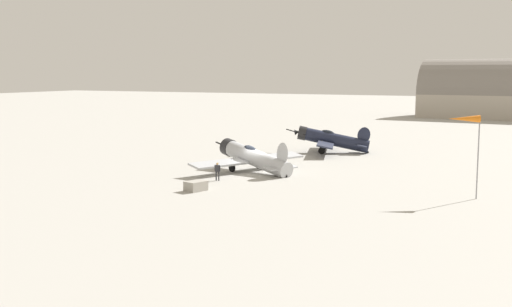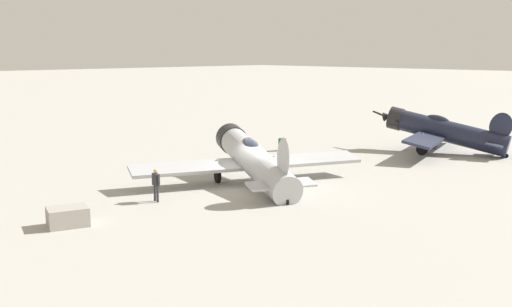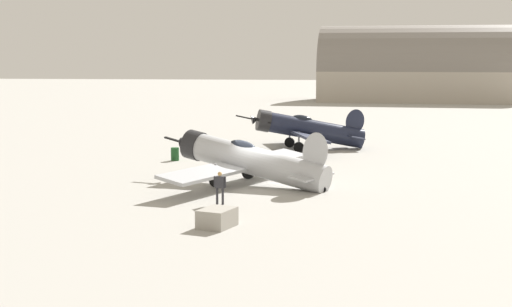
# 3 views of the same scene
# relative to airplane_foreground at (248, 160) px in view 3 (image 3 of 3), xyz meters

# --- Properties ---
(ground_plane) EXTENTS (400.00, 400.00, 0.00)m
(ground_plane) POSITION_rel_airplane_foreground_xyz_m (-0.20, -0.46, -1.38)
(ground_plane) COLOR #A8A59E
(airplane_foreground) EXTENTS (12.80, 10.35, 3.44)m
(airplane_foreground) POSITION_rel_airplane_foreground_xyz_m (0.00, 0.00, 0.00)
(airplane_foreground) COLOR #B7BABF
(airplane_foreground) RESTS_ON ground_plane
(airplane_mid_apron) EXTENTS (11.65, 10.06, 3.23)m
(airplane_mid_apron) POSITION_rel_airplane_foreground_xyz_m (16.84, -2.16, 0.22)
(airplane_mid_apron) COLOR #1E2338
(airplane_mid_apron) RESTS_ON ground_plane
(ground_crew_mechanic) EXTENTS (0.28, 0.62, 1.62)m
(ground_crew_mechanic) POSITION_rel_airplane_foreground_xyz_m (-6.01, 0.55, -0.40)
(ground_crew_mechanic) COLOR #2D2D33
(ground_crew_mechanic) RESTS_ON ground_plane
(equipment_crate) EXTENTS (1.92, 1.66, 0.80)m
(equipment_crate) POSITION_rel_airplane_foreground_xyz_m (-11.02, -0.22, -0.98)
(equipment_crate) COLOR #9E998E
(equipment_crate) RESTS_ON ground_plane
(fuel_drum) EXTENTS (0.60, 0.60, 0.91)m
(fuel_drum) POSITION_rel_airplane_foreground_xyz_m (9.31, 6.49, -0.93)
(fuel_drum) COLOR #19471E
(fuel_drum) RESTS_ON ground_plane
(distant_hangar) EXTENTS (16.80, 32.73, 14.70)m
(distant_hangar) POSITION_rel_airplane_foreground_xyz_m (85.00, -15.94, 2.89)
(distant_hangar) COLOR #ADA393
(distant_hangar) RESTS_ON ground_plane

